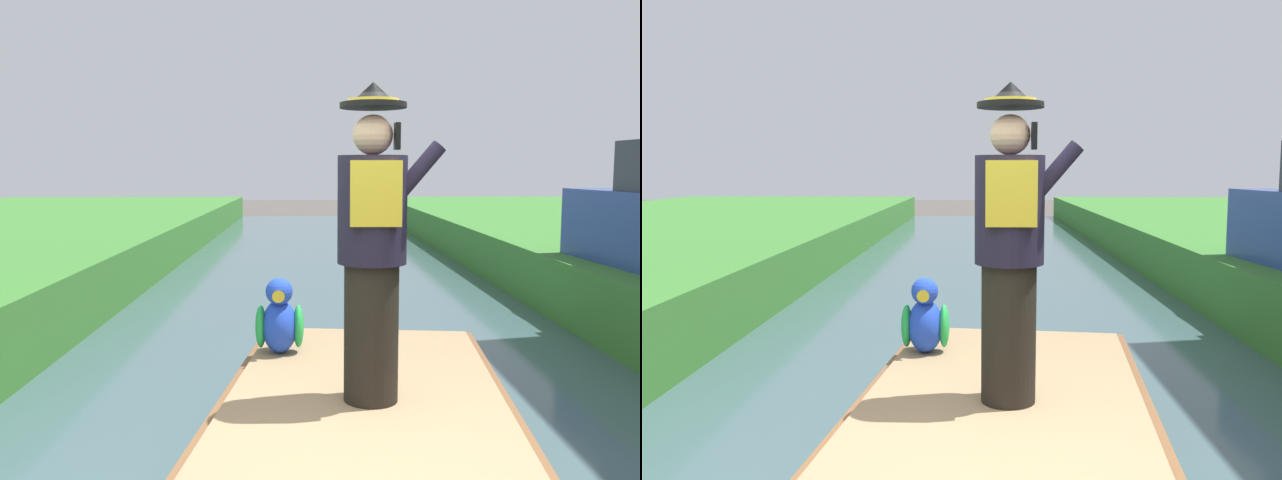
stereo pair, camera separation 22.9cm
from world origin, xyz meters
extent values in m
cube|color=brown|center=(0.00, 0.48, 0.38)|extent=(2.23, 4.36, 0.56)
cube|color=#997A56|center=(0.00, 0.48, 0.69)|extent=(2.05, 4.02, 0.05)
cylinder|color=black|center=(0.06, 0.72, 1.12)|extent=(0.32, 0.32, 0.82)
cylinder|color=black|center=(0.06, 0.72, 1.84)|extent=(0.40, 0.40, 0.62)
cube|color=gold|center=(0.06, 0.53, 1.94)|extent=(0.28, 0.06, 0.36)
sphere|color=#DBA884|center=(0.06, 0.72, 2.27)|extent=(0.23, 0.23, 0.23)
cylinder|color=black|center=(0.06, 0.72, 2.43)|extent=(0.38, 0.38, 0.03)
cone|color=black|center=(0.06, 0.72, 2.50)|extent=(0.26, 0.26, 0.12)
cylinder|color=gold|center=(0.06, 0.72, 2.46)|extent=(0.29, 0.29, 0.02)
cylinder|color=black|center=(0.28, 0.68, 2.02)|extent=(0.38, 0.09, 0.43)
cube|color=black|center=(0.19, 0.66, 2.26)|extent=(0.03, 0.08, 0.15)
ellipsoid|color=blue|center=(-0.52, 1.72, 0.91)|extent=(0.26, 0.32, 0.40)
sphere|color=blue|center=(-0.52, 1.68, 1.18)|extent=(0.20, 0.20, 0.20)
cone|color=yellow|center=(-0.52, 1.58, 1.17)|extent=(0.09, 0.09, 0.09)
ellipsoid|color=green|center=(-0.66, 1.72, 0.91)|extent=(0.08, 0.20, 0.32)
ellipsoid|color=green|center=(-0.38, 1.72, 0.91)|extent=(0.08, 0.20, 0.32)
camera|label=1|loc=(-0.33, -2.99, 2.07)|focal=36.38mm
camera|label=2|loc=(-0.10, -2.99, 2.07)|focal=36.38mm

